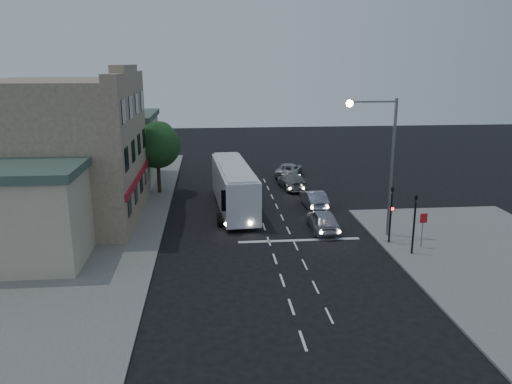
{
  "coord_description": "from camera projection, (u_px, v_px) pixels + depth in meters",
  "views": [
    {
      "loc": [
        -3.72,
        -28.35,
        11.33
      ],
      "look_at": [
        -0.43,
        6.34,
        2.2
      ],
      "focal_mm": 35.0,
      "sensor_mm": 36.0,
      "label": 1
    }
  ],
  "objects": [
    {
      "name": "streetlight",
      "position": [
        383.0,
        152.0,
        31.85
      ],
      "size": [
        3.32,
        0.44,
        9.0
      ],
      "color": "slate",
      "rests_on": "sidewalk_near"
    },
    {
      "name": "traffic_signal_side",
      "position": [
        415.0,
        217.0,
        29.5
      ],
      "size": [
        0.18,
        0.15,
        4.1
      ],
      "color": "black",
      "rests_on": "sidewalk_near"
    },
    {
      "name": "traffic_signal_main",
      "position": [
        391.0,
        208.0,
        31.34
      ],
      "size": [
        0.25,
        0.35,
        4.1
      ],
      "color": "black",
      "rests_on": "sidewalk_near"
    },
    {
      "name": "low_building_south",
      "position": [
        18.0,
        215.0,
        27.95
      ],
      "size": [
        7.4,
        5.4,
        5.7
      ],
      "color": "beige",
      "rests_on": "sidewalk_far"
    },
    {
      "name": "car_suv",
      "position": [
        323.0,
        220.0,
        34.34
      ],
      "size": [
        1.81,
        4.39,
        1.49
      ],
      "primitive_type": "imported",
      "rotation": [
        0.0,
        0.0,
        3.13
      ],
      "color": "#A7A8B3",
      "rests_on": "ground"
    },
    {
      "name": "sidewalk_far",
      "position": [
        86.0,
        218.0,
        37.02
      ],
      "size": [
        12.0,
        50.0,
        0.12
      ],
      "primitive_type": "cube",
      "color": "slate",
      "rests_on": "ground"
    },
    {
      "name": "street_tree",
      "position": [
        157.0,
        143.0,
        43.09
      ],
      "size": [
        4.0,
        4.0,
        6.2
      ],
      "color": "black",
      "rests_on": "sidewalk_far"
    },
    {
      "name": "regulatory_sign",
      "position": [
        423.0,
        225.0,
        30.73
      ],
      "size": [
        0.45,
        0.12,
        2.2
      ],
      "color": "slate",
      "rests_on": "sidewalk_near"
    },
    {
      "name": "car_sedan_c",
      "position": [
        289.0,
        170.0,
        50.68
      ],
      "size": [
        3.63,
        5.3,
        1.35
      ],
      "primitive_type": "imported",
      "rotation": [
        0.0,
        0.0,
        2.82
      ],
      "color": "#9D9D9D",
      "rests_on": "ground"
    },
    {
      "name": "car_sedan_a",
      "position": [
        314.0,
        199.0,
        39.77
      ],
      "size": [
        1.6,
        4.31,
        1.41
      ],
      "primitive_type": "imported",
      "rotation": [
        0.0,
        0.0,
        3.17
      ],
      "color": "gray",
      "rests_on": "ground"
    },
    {
      "name": "ground",
      "position": [
        273.0,
        253.0,
        30.51
      ],
      "size": [
        120.0,
        120.0,
        0.0
      ],
      "primitive_type": "plane",
      "color": "black"
    },
    {
      "name": "tour_bus",
      "position": [
        234.0,
        186.0,
        38.97
      ],
      "size": [
        3.23,
        11.81,
        3.58
      ],
      "rotation": [
        0.0,
        0.0,
        0.07
      ],
      "color": "silver",
      "rests_on": "ground"
    },
    {
      "name": "car_sedan_b",
      "position": [
        292.0,
        181.0,
        45.74
      ],
      "size": [
        2.53,
        5.08,
        1.42
      ],
      "primitive_type": "imported",
      "rotation": [
        0.0,
        0.0,
        3.26
      ],
      "color": "gray",
      "rests_on": "ground"
    },
    {
      "name": "low_building_north",
      "position": [
        107.0,
        147.0,
        47.68
      ],
      "size": [
        9.4,
        9.4,
        6.5
      ],
      "color": "beige",
      "rests_on": "sidewalk_far"
    },
    {
      "name": "road_markings",
      "position": [
        285.0,
        234.0,
        33.81
      ],
      "size": [
        8.0,
        30.55,
        0.01
      ],
      "color": "silver",
      "rests_on": "ground"
    },
    {
      "name": "main_building",
      "position": [
        66.0,
        151.0,
        35.64
      ],
      "size": [
        10.12,
        12.0,
        11.0
      ],
      "color": "#7A6D59",
      "rests_on": "sidewalk_far"
    }
  ]
}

